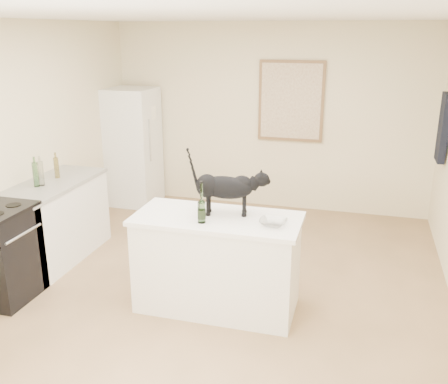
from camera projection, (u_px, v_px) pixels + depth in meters
floor at (214, 294)px, 4.95m from camera, size 5.50×5.50×0.00m
ceiling at (211, 15)px, 4.15m from camera, size 5.50×5.50×0.00m
wall_back at (269, 118)px, 7.07m from camera, size 4.50×0.00×4.50m
wall_front at (15, 337)px, 2.03m from camera, size 4.50×0.00×4.50m
wall_left at (3, 151)px, 5.13m from camera, size 0.00×5.50×5.50m
island_base at (217, 264)px, 4.61m from camera, size 1.44×0.67×0.86m
island_top at (217, 219)px, 4.47m from camera, size 1.50×0.70×0.04m
left_cabinets at (54, 223)px, 5.59m from camera, size 0.60×1.40×0.86m
left_countertop at (50, 185)px, 5.45m from camera, size 0.62×1.44×0.04m
fridge at (132, 147)px, 7.34m from camera, size 0.68×0.68×1.70m
artwork_frame at (291, 101)px, 6.88m from camera, size 0.90×0.03×1.10m
artwork_canvas at (291, 101)px, 6.87m from camera, size 0.82×0.00×1.02m
hanging_garment at (443, 128)px, 5.83m from camera, size 0.08×0.34×0.80m
black_cat at (225, 190)px, 4.46m from camera, size 0.67×0.32×0.45m
wine_bottle at (202, 205)px, 4.28m from camera, size 0.07×0.07×0.33m
glass_bowl at (273, 223)px, 4.25m from camera, size 0.25×0.25×0.06m
fridge_paper at (153, 113)px, 7.09m from camera, size 0.04×0.15×0.20m
counter_bottle_cluster at (44, 172)px, 5.38m from camera, size 0.09×0.41×0.26m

